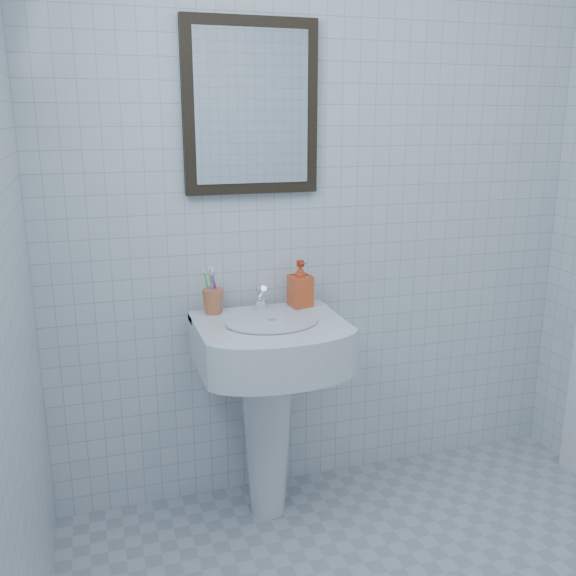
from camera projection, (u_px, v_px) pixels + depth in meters
name	position (u px, v px, depth m)	size (l,w,h in m)	color
wall_back	(325.00, 188.00, 2.50)	(2.20, 0.02, 2.50)	silver
washbasin	(268.00, 385.00, 2.40)	(0.53, 0.39, 0.82)	silver
faucet	(261.00, 300.00, 2.41)	(0.04, 0.09, 0.11)	white
toothbrush_cup	(213.00, 301.00, 2.37)	(0.08, 0.08, 0.09)	#CB633B
soap_dispenser	(300.00, 283.00, 2.46)	(0.08, 0.08, 0.18)	red
wall_mirror	(251.00, 107.00, 2.32)	(0.50, 0.04, 0.62)	black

